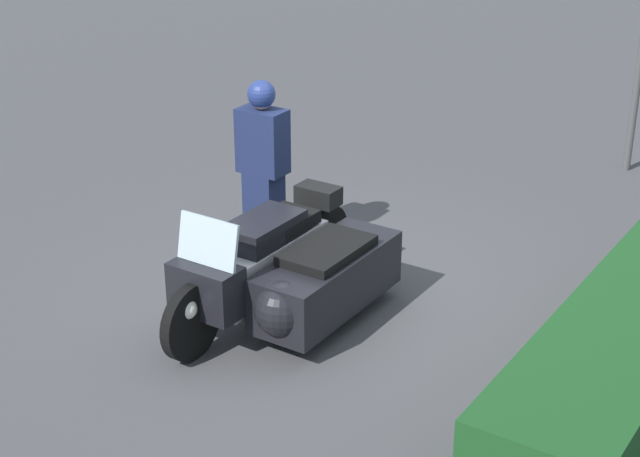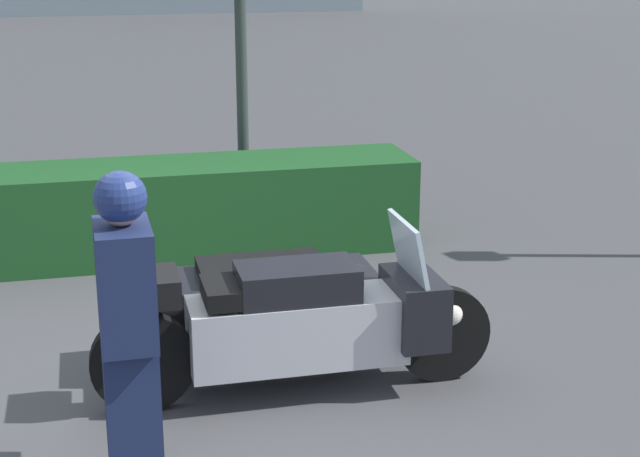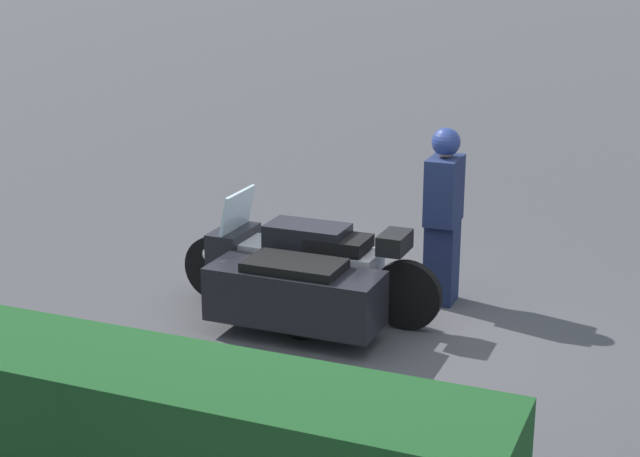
# 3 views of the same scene
# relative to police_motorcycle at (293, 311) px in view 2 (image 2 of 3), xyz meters

# --- Properties ---
(ground_plane) EXTENTS (160.00, 160.00, 0.00)m
(ground_plane) POSITION_rel_police_motorcycle_xyz_m (-0.71, 0.09, -0.47)
(ground_plane) COLOR #424244
(police_motorcycle) EXTENTS (2.68, 1.20, 1.16)m
(police_motorcycle) POSITION_rel_police_motorcycle_xyz_m (0.00, 0.00, 0.00)
(police_motorcycle) COLOR black
(police_motorcycle) RESTS_ON ground
(officer_rider) EXTENTS (0.30, 0.49, 1.78)m
(officer_rider) POSITION_rel_police_motorcycle_xyz_m (-1.14, -1.12, 0.47)
(officer_rider) COLOR #192347
(officer_rider) RESTS_ON ground
(hedge_bush_curbside) EXTENTS (4.49, 0.94, 0.88)m
(hedge_bush_curbside) POSITION_rel_police_motorcycle_xyz_m (-0.48, 2.91, -0.03)
(hedge_bush_curbside) COLOR #19471E
(hedge_bush_curbside) RESTS_ON ground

